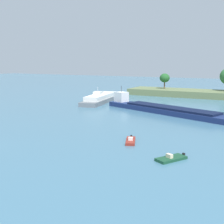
{
  "coord_description": "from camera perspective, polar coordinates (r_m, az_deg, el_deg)",
  "views": [
    {
      "loc": [
        38.86,
        -28.14,
        12.82
      ],
      "look_at": [
        6.99,
        31.42,
        1.2
      ],
      "focal_mm": 47.78,
      "sensor_mm": 36.0,
      "label": 1
    }
  ],
  "objects": [
    {
      "name": "cargo_barge",
      "position": [
        75.79,
        9.68,
        0.59
      ],
      "size": [
        36.01,
        17.76,
        5.82
      ],
      "color": "navy",
      "rests_on": "ground"
    },
    {
      "name": "fishing_skiff",
      "position": [
        40.23,
        11.26,
        -8.69
      ],
      "size": [
        3.64,
        4.57,
        0.87
      ],
      "color": "#19472D",
      "rests_on": "ground"
    },
    {
      "name": "white_riverboat",
      "position": [
        93.68,
        -2.09,
        2.63
      ],
      "size": [
        9.0,
        23.74,
        5.06
      ],
      "color": "slate",
      "rests_on": "ground"
    },
    {
      "name": "small_motorboat",
      "position": [
        47.86,
        3.58,
        -5.51
      ],
      "size": [
        3.01,
        4.74,
        0.9
      ],
      "color": "maroon",
      "rests_on": "ground"
    },
    {
      "name": "treeline_island",
      "position": [
        112.18,
        18.05,
        4.12
      ],
      "size": [
        53.25,
        13.29,
        10.58
      ],
      "color": "#66754C",
      "rests_on": "ground"
    }
  ]
}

